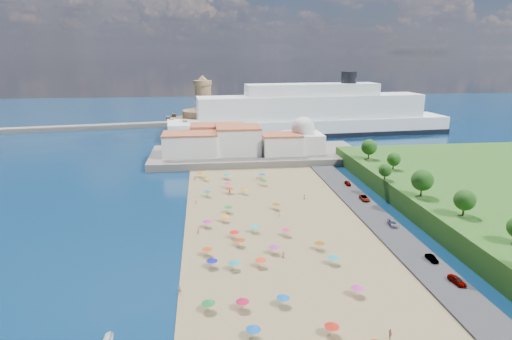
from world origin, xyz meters
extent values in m
plane|color=#071938|center=(0.00, 0.00, 0.00)|extent=(700.00, 700.00, 0.00)
cube|color=#59544C|center=(10.00, 73.00, 1.50)|extent=(90.00, 36.00, 3.00)
cube|color=#59544C|center=(-12.00, 108.00, 1.20)|extent=(18.00, 70.00, 2.40)
cube|color=#59544C|center=(-110.00, 153.00, 1.30)|extent=(199.03, 34.77, 2.60)
cube|color=silver|center=(-18.00, 69.00, 7.50)|extent=(22.00, 14.00, 9.00)
cube|color=silver|center=(2.00, 71.00, 8.50)|extent=(18.00, 16.00, 11.00)
cube|color=silver|center=(20.00, 67.00, 7.00)|extent=(16.00, 12.00, 8.00)
cube|color=silver|center=(-6.00, 83.00, 8.00)|extent=(24.00, 14.00, 10.00)
cube|color=silver|center=(30.00, 71.00, 7.00)|extent=(16.00, 16.00, 8.00)
sphere|color=silver|center=(30.00, 71.00, 13.00)|extent=(10.00, 10.00, 10.00)
cylinder|color=silver|center=(30.00, 71.00, 16.80)|extent=(1.20, 1.20, 1.60)
cylinder|color=#967B4B|center=(-12.00, 138.00, 4.00)|extent=(40.00, 40.00, 8.00)
cylinder|color=#967B4B|center=(-12.00, 138.00, 10.50)|extent=(24.00, 24.00, 5.00)
cylinder|color=#967B4B|center=(-12.00, 138.00, 20.00)|extent=(9.00, 9.00, 14.00)
cylinder|color=#967B4B|center=(-12.00, 138.00, 28.20)|extent=(10.40, 10.40, 2.40)
cone|color=#967B4B|center=(-12.00, 138.00, 30.90)|extent=(6.00, 6.00, 3.00)
cube|color=black|center=(47.10, 123.77, 1.27)|extent=(158.75, 35.74, 2.53)
cube|color=white|center=(47.10, 123.77, 4.69)|extent=(157.72, 35.26, 9.38)
cube|color=white|center=(47.10, 123.77, 15.64)|extent=(126.21, 28.62, 12.51)
cube|color=white|center=(47.10, 123.77, 25.02)|extent=(73.91, 20.33, 6.26)
cylinder|color=black|center=(67.88, 125.42, 31.28)|extent=(8.34, 8.34, 6.26)
cylinder|color=gray|center=(-6.39, -39.70, 1.25)|extent=(0.07, 0.07, 2.00)
cone|color=#A20D30|center=(-6.39, -39.70, 2.15)|extent=(2.50, 2.50, 0.60)
cylinder|color=gray|center=(-4.55, 25.37, 1.25)|extent=(0.07, 0.07, 2.00)
cone|color=#A92C0D|center=(-4.55, 25.37, 2.15)|extent=(2.50, 2.50, 0.60)
cylinder|color=gray|center=(2.70, -18.67, 1.25)|extent=(0.07, 0.07, 2.00)
cone|color=#A3239E|center=(2.70, -18.67, 2.15)|extent=(2.50, 2.50, 0.60)
cylinder|color=gray|center=(7.61, 32.91, 1.25)|extent=(0.07, 0.07, 2.00)
cone|color=#246E13|center=(7.61, 32.91, 2.15)|extent=(2.50, 2.50, 0.60)
cylinder|color=gray|center=(-1.10, -24.56, 1.25)|extent=(0.07, 0.07, 2.00)
cone|color=red|center=(-1.10, -24.56, 2.15)|extent=(2.50, 2.50, 0.60)
cylinder|color=gray|center=(0.97, -39.39, 1.25)|extent=(0.07, 0.07, 2.00)
cone|color=#0C53A0|center=(0.97, -39.39, 2.15)|extent=(2.50, 2.50, 0.60)
cylinder|color=gray|center=(-0.20, -6.42, 1.25)|extent=(0.07, 0.07, 2.00)
cone|color=#119E94|center=(-0.20, -6.42, 2.15)|extent=(2.50, 2.50, 0.60)
cylinder|color=gray|center=(15.37, -37.82, 1.25)|extent=(0.07, 0.07, 2.00)
cone|color=#B0258C|center=(15.37, -37.82, 2.15)|extent=(2.50, 2.50, 0.60)
cylinder|color=gray|center=(-4.58, 41.92, 1.25)|extent=(0.07, 0.07, 2.00)
cone|color=#0F8B8C|center=(-4.58, 41.92, 2.15)|extent=(2.50, 2.50, 0.60)
cylinder|color=gray|center=(-12.38, -39.44, 1.25)|extent=(0.07, 0.07, 2.00)
cone|color=#126826|center=(-12.38, -39.44, 2.15)|extent=(2.50, 2.50, 0.60)
cylinder|color=gray|center=(-12.30, -17.95, 1.25)|extent=(0.07, 0.07, 2.00)
cone|color=#BE3D0F|center=(-12.30, -17.95, 2.15)|extent=(2.50, 2.50, 0.60)
cylinder|color=gray|center=(-11.40, -23.64, 1.25)|extent=(0.07, 0.07, 2.00)
cone|color=#0C0D9D|center=(-11.40, -23.64, 2.15)|extent=(2.50, 2.50, 0.60)
cylinder|color=gray|center=(7.96, 9.09, 1.25)|extent=(0.07, 0.07, 2.00)
cone|color=#984A0D|center=(7.96, 9.09, 2.15)|extent=(2.50, 2.50, 0.60)
cylinder|color=gray|center=(-5.60, -9.37, 1.25)|extent=(0.07, 0.07, 2.00)
cone|color=red|center=(-5.60, -9.37, 2.15)|extent=(2.50, 2.50, 0.60)
cylinder|color=gray|center=(-5.96, 8.23, 1.25)|extent=(0.07, 0.07, 2.00)
cone|color=#157927|center=(-5.96, 8.23, 2.15)|extent=(2.50, 2.50, 0.60)
cylinder|color=gray|center=(-7.27, 1.44, 1.25)|extent=(0.07, 0.07, 2.00)
cone|color=orange|center=(-7.27, 1.44, 2.15)|extent=(2.50, 2.50, 0.60)
cylinder|color=gray|center=(8.12, 40.67, 1.25)|extent=(0.07, 0.07, 2.00)
cone|color=#0B4497|center=(8.12, 40.67, 2.15)|extent=(2.50, 2.50, 0.60)
cylinder|color=gray|center=(-4.60, -13.99, 1.25)|extent=(0.07, 0.07, 2.00)
cone|color=#93370D|center=(-4.60, -13.99, 2.15)|extent=(2.50, 2.50, 0.60)
cylinder|color=gray|center=(-13.85, 45.51, 1.25)|extent=(0.07, 0.07, 2.00)
cone|color=#D06009|center=(-13.85, 45.51, 2.15)|extent=(2.50, 2.50, 0.60)
cylinder|color=gray|center=(-11.76, 23.24, 1.25)|extent=(0.07, 0.07, 2.00)
cone|color=#0D687A|center=(-11.76, 23.24, 2.15)|extent=(2.50, 2.50, 0.60)
cylinder|color=gray|center=(-6.82, -25.14, 1.25)|extent=(0.07, 0.07, 2.00)
cone|color=#0F828A|center=(-6.82, -25.14, 2.15)|extent=(2.50, 2.50, 0.60)
cylinder|color=gray|center=(7.29, -9.46, 1.25)|extent=(0.07, 0.07, 2.00)
cone|color=#B92765|center=(7.29, -9.46, 2.15)|extent=(2.50, 2.50, 0.60)
cylinder|color=gray|center=(7.20, -48.56, 1.25)|extent=(0.07, 0.07, 2.00)
cone|color=#AD1A0D|center=(7.20, -48.56, 2.15)|extent=(2.50, 2.50, 0.60)
cylinder|color=gray|center=(-12.06, -1.73, 1.25)|extent=(0.07, 0.07, 2.00)
cone|color=#9B2184|center=(-12.06, -1.73, 2.15)|extent=(2.50, 2.50, 0.60)
cylinder|color=gray|center=(-4.99, 31.31, 1.25)|extent=(0.07, 0.07, 2.00)
cone|color=#B2266B|center=(-4.99, 31.31, 2.15)|extent=(2.50, 2.50, 0.60)
cylinder|color=gray|center=(14.60, -25.30, 1.25)|extent=(0.07, 0.07, 2.00)
cone|color=teal|center=(14.60, -25.30, 2.15)|extent=(2.50, 2.50, 0.60)
cylinder|color=gray|center=(13.49, -18.03, 1.25)|extent=(0.07, 0.07, 2.00)
cone|color=#77510A|center=(13.49, -18.03, 2.15)|extent=(2.50, 2.50, 0.60)
cylinder|color=gray|center=(-12.11, 40.76, 1.25)|extent=(0.07, 0.07, 2.00)
cone|color=#9F7E0E|center=(-12.11, 40.76, 2.15)|extent=(2.50, 2.50, 0.60)
cylinder|color=gray|center=(-5.40, -47.75, 1.25)|extent=(0.07, 0.07, 2.00)
cone|color=#0C4AA5|center=(-5.40, -47.75, 2.15)|extent=(2.50, 2.50, 0.60)
cylinder|color=gray|center=(0.15, 24.05, 1.25)|extent=(0.07, 0.07, 2.00)
cone|color=#C87E0A|center=(0.15, 24.05, 2.15)|extent=(2.50, 2.50, 0.60)
imported|color=tan|center=(-14.32, -5.88, 1.10)|extent=(0.94, 1.03, 1.71)
imported|color=tan|center=(7.81, 2.99, 1.19)|extent=(0.56, 0.75, 1.88)
imported|color=tan|center=(-16.00, 41.15, 1.09)|extent=(1.03, 0.51, 1.69)
imported|color=tan|center=(16.21, -50.60, 1.15)|extent=(0.63, 1.12, 1.80)
imported|color=tan|center=(18.15, 16.92, 1.05)|extent=(0.96, 1.55, 1.59)
imported|color=tan|center=(-4.65, 24.98, 1.14)|extent=(1.08, 1.02, 1.77)
imported|color=tan|center=(5.98, 38.41, 1.13)|extent=(1.03, 1.30, 1.76)
imported|color=tan|center=(4.47, -20.93, 1.09)|extent=(0.93, 0.98, 1.68)
imported|color=tan|center=(-17.71, -33.05, 1.19)|extent=(0.75, 0.56, 1.88)
imported|color=tan|center=(-15.28, 16.13, 1.05)|extent=(1.15, 0.83, 1.60)
imported|color=gray|center=(36.00, -27.22, 1.30)|extent=(1.48, 3.71, 1.20)
imported|color=gray|center=(36.00, -36.74, 1.39)|extent=(2.24, 4.27, 1.39)
imported|color=gray|center=(36.00, -7.50, 1.37)|extent=(2.44, 4.82, 1.34)
imported|color=gray|center=(36.00, 12.69, 1.38)|extent=(2.51, 5.02, 1.36)
imported|color=gray|center=(36.00, 28.36, 1.35)|extent=(1.70, 3.87, 1.30)
cylinder|color=#382314|center=(49.89, -15.49, 7.44)|extent=(0.50, 0.50, 2.87)
sphere|color=#14380F|center=(49.89, -15.49, 10.02)|extent=(5.17, 5.17, 5.17)
cylinder|color=#382314|center=(46.83, -0.49, 7.66)|extent=(0.50, 0.50, 3.33)
sphere|color=#14380F|center=(46.83, -0.49, 10.66)|extent=(5.99, 5.99, 5.99)
cylinder|color=#382314|center=(43.32, 15.74, 7.14)|extent=(0.50, 0.50, 2.28)
sphere|color=#14380F|center=(43.32, 15.74, 9.19)|extent=(4.10, 4.10, 4.10)
cylinder|color=#382314|center=(51.29, 27.33, 7.27)|extent=(0.50, 0.50, 2.54)
sphere|color=#14380F|center=(51.29, 27.33, 9.56)|extent=(4.57, 4.57, 4.57)
cylinder|color=#382314|center=(48.57, 42.81, 7.61)|extent=(0.50, 0.50, 3.22)
sphere|color=#14380F|center=(48.57, 42.81, 10.50)|extent=(5.79, 5.79, 5.79)
camera|label=1|loc=(-12.19, -106.16, 44.35)|focal=30.00mm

